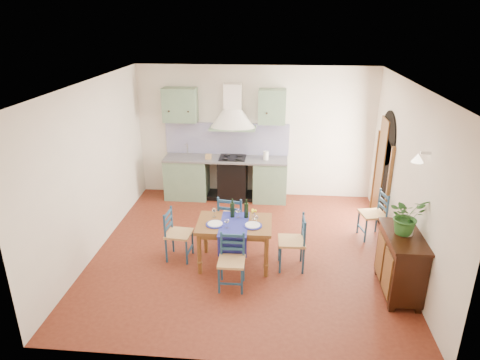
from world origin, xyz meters
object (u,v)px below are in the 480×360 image
at_px(dining_table, 235,228).
at_px(sideboard, 400,261).
at_px(potted_plant, 406,216).
at_px(chair_near, 232,261).

height_order(dining_table, sideboard, dining_table).
bearing_deg(dining_table, potted_plant, -11.37).
relative_size(chair_near, sideboard, 0.78).
relative_size(chair_near, potted_plant, 1.55).
xyz_separation_m(chair_near, potted_plant, (2.39, 0.12, 0.78)).
xyz_separation_m(dining_table, chair_near, (0.02, -0.60, -0.23)).
height_order(sideboard, potted_plant, potted_plant).
bearing_deg(sideboard, dining_table, 167.63).
distance_m(chair_near, potted_plant, 2.51).
distance_m(sideboard, potted_plant, 0.69).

